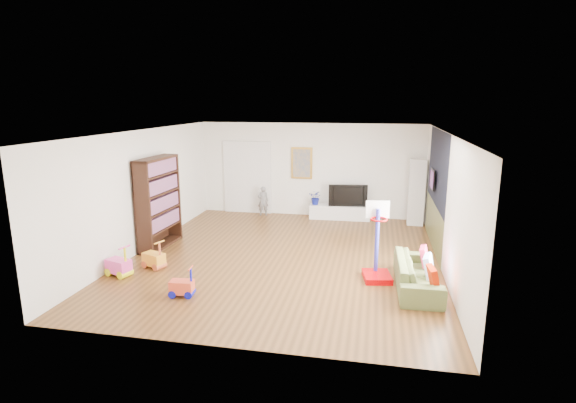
% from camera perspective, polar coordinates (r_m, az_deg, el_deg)
% --- Properties ---
extents(floor, '(6.50, 7.50, 0.00)m').
position_cam_1_polar(floor, '(9.84, -0.46, -7.05)').
color(floor, brown).
rests_on(floor, ground).
extents(ceiling, '(6.50, 7.50, 0.00)m').
position_cam_1_polar(ceiling, '(9.28, -0.49, 8.83)').
color(ceiling, white).
rests_on(ceiling, ground).
extents(wall_back, '(6.50, 0.00, 2.70)m').
position_cam_1_polar(wall_back, '(13.11, 2.86, 4.02)').
color(wall_back, white).
rests_on(wall_back, ground).
extents(wall_front, '(6.50, 0.00, 2.70)m').
position_cam_1_polar(wall_front, '(5.98, -7.82, -6.75)').
color(wall_front, white).
rests_on(wall_front, ground).
extents(wall_left, '(0.00, 7.50, 2.70)m').
position_cam_1_polar(wall_left, '(10.61, -17.94, 1.34)').
color(wall_left, silver).
rests_on(wall_left, ground).
extents(wall_right, '(0.00, 7.50, 2.70)m').
position_cam_1_polar(wall_right, '(9.38, 19.35, -0.19)').
color(wall_right, white).
rests_on(wall_right, ground).
extents(navy_accent, '(0.01, 3.20, 1.70)m').
position_cam_1_polar(navy_accent, '(10.66, 18.46, 4.09)').
color(navy_accent, black).
rests_on(navy_accent, wall_right).
extents(olive_wainscot, '(0.01, 3.20, 1.00)m').
position_cam_1_polar(olive_wainscot, '(10.93, 17.97, -2.92)').
color(olive_wainscot, brown).
rests_on(olive_wainscot, wall_right).
extents(doorway, '(1.45, 0.06, 2.10)m').
position_cam_1_polar(doorway, '(13.52, -5.18, 2.97)').
color(doorway, white).
rests_on(doorway, ground).
extents(painting_back, '(0.62, 0.06, 0.92)m').
position_cam_1_polar(painting_back, '(13.08, 1.76, 4.90)').
color(painting_back, gold).
rests_on(painting_back, wall_back).
extents(artwork_right, '(0.04, 0.56, 0.46)m').
position_cam_1_polar(artwork_right, '(10.89, 17.89, 2.70)').
color(artwork_right, '#7F3F8C').
rests_on(artwork_right, wall_right).
extents(media_console, '(1.72, 0.48, 0.40)m').
position_cam_1_polar(media_console, '(12.95, 6.57, -1.34)').
color(media_console, white).
rests_on(media_console, ground).
extents(tall_cabinet, '(0.44, 0.44, 1.81)m').
position_cam_1_polar(tall_cabinet, '(12.66, 16.01, 1.17)').
color(tall_cabinet, silver).
rests_on(tall_cabinet, ground).
extents(bookshelf, '(0.43, 1.44, 2.08)m').
position_cam_1_polar(bookshelf, '(10.70, -16.11, -0.13)').
color(bookshelf, black).
rests_on(bookshelf, ground).
extents(sofa, '(0.78, 1.89, 0.55)m').
position_cam_1_polar(sofa, '(8.53, 16.13, -8.81)').
color(sofa, '#5C6936').
rests_on(sofa, ground).
extents(basketball_hoop, '(0.61, 0.70, 1.50)m').
position_cam_1_polar(basketball_hoop, '(8.58, 11.41, -5.05)').
color(basketball_hoop, '#C10004').
rests_on(basketball_hoop, ground).
extents(ride_on_yellow, '(0.51, 0.41, 0.58)m').
position_cam_1_polar(ride_on_yellow, '(9.53, -16.71, -6.42)').
color(ride_on_yellow, '#F7A128').
rests_on(ride_on_yellow, ground).
extents(ride_on_orange, '(0.42, 0.28, 0.53)m').
position_cam_1_polar(ride_on_orange, '(8.10, -13.36, -9.88)').
color(ride_on_orange, '#E94D2F').
rests_on(ride_on_orange, ground).
extents(ride_on_pink, '(0.53, 0.41, 0.62)m').
position_cam_1_polar(ride_on_pink, '(9.33, -20.75, -7.02)').
color(ride_on_pink, '#F844A7').
rests_on(ride_on_pink, ground).
extents(child, '(0.37, 0.30, 0.87)m').
position_cam_1_polar(child, '(13.23, -3.20, 0.07)').
color(child, slate).
rests_on(child, ground).
extents(tv, '(1.10, 0.30, 0.63)m').
position_cam_1_polar(tv, '(12.84, 7.59, 0.85)').
color(tv, black).
rests_on(tv, media_console).
extents(vase_plant, '(0.45, 0.42, 0.42)m').
position_cam_1_polar(vase_plant, '(12.91, 3.57, 0.53)').
color(vase_plant, navy).
rests_on(vase_plant, media_console).
extents(pillow_left, '(0.15, 0.39, 0.39)m').
position_cam_1_polar(pillow_left, '(7.98, 17.98, -9.23)').
color(pillow_left, '#AC1B01').
rests_on(pillow_left, sofa).
extents(pillow_center, '(0.19, 0.42, 0.40)m').
position_cam_1_polar(pillow_center, '(8.49, 17.47, -7.85)').
color(pillow_center, white).
rests_on(pillow_center, sofa).
extents(pillow_right, '(0.16, 0.38, 0.37)m').
position_cam_1_polar(pillow_right, '(8.97, 16.95, -6.69)').
color(pillow_right, '#B01C40').
rests_on(pillow_right, sofa).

